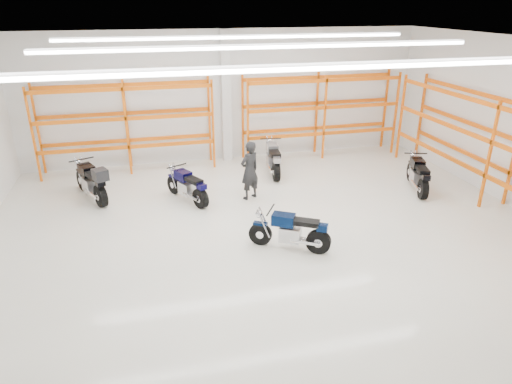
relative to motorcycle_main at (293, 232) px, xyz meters
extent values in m
plane|color=beige|center=(-0.25, 0.99, -0.45)|extent=(14.00, 14.00, 0.00)
cube|color=white|center=(-0.25, 6.99, 1.80)|extent=(14.00, 0.02, 4.50)
cube|color=white|center=(-0.25, -5.01, 1.80)|extent=(14.00, 0.02, 4.50)
cube|color=white|center=(-0.25, 0.99, 4.05)|extent=(14.00, 12.00, 0.02)
cube|color=white|center=(-0.25, -2.01, 3.95)|extent=(10.00, 0.22, 0.10)
cube|color=white|center=(-0.25, 1.49, 3.95)|extent=(10.00, 0.22, 0.10)
cube|color=white|center=(-0.25, 4.49, 3.95)|extent=(10.00, 0.22, 0.10)
cylinder|color=black|center=(-0.67, 0.40, -0.17)|extent=(0.53, 0.37, 0.55)
cylinder|color=black|center=(0.51, -0.30, -0.16)|extent=(0.57, 0.43, 0.57)
cylinder|color=silver|center=(-0.67, 0.40, -0.17)|extent=(0.22, 0.20, 0.18)
cylinder|color=silver|center=(0.51, -0.30, -0.16)|extent=(0.27, 0.26, 0.20)
cube|color=black|center=(-0.67, 0.40, 0.10)|extent=(0.35, 0.29, 0.06)
cube|color=#B7B7BC|center=(-0.05, 0.04, -0.06)|extent=(0.58, 0.53, 0.35)
cube|color=#A5A5AA|center=(0.25, -0.14, -0.15)|extent=(0.61, 0.42, 0.07)
cube|color=black|center=(-0.20, 0.12, 0.29)|extent=(0.60, 0.53, 0.26)
cube|color=black|center=(0.25, -0.14, 0.29)|extent=(0.66, 0.54, 0.11)
cube|color=black|center=(0.58, -0.34, 0.21)|extent=(0.31, 0.29, 0.15)
cylinder|color=black|center=(-0.46, 0.28, 0.49)|extent=(0.36, 0.57, 0.03)
sphere|color=silver|center=(-0.70, 0.42, 0.34)|extent=(0.17, 0.17, 0.17)
cylinder|color=silver|center=(0.20, -0.29, -0.15)|extent=(0.63, 0.42, 0.08)
cylinder|color=black|center=(-5.08, 4.99, -0.14)|extent=(0.37, 0.61, 0.62)
cylinder|color=black|center=(-4.45, 3.58, -0.13)|extent=(0.43, 0.66, 0.64)
cylinder|color=silver|center=(-5.08, 4.99, -0.14)|extent=(0.22, 0.25, 0.21)
cylinder|color=silver|center=(-4.45, 3.58, -0.13)|extent=(0.28, 0.29, 0.23)
cube|color=black|center=(-5.08, 4.99, 0.17)|extent=(0.29, 0.40, 0.06)
cube|color=#B7B7BC|center=(-4.75, 4.26, -0.01)|extent=(0.56, 0.64, 0.39)
cube|color=#A5A5AA|center=(-4.59, 3.90, -0.12)|extent=(0.41, 0.71, 0.08)
cube|color=black|center=(-4.83, 4.43, 0.38)|extent=(0.56, 0.67, 0.29)
cube|color=black|center=(-4.59, 3.90, 0.38)|extent=(0.56, 0.75, 0.12)
cube|color=black|center=(-4.41, 3.51, 0.30)|extent=(0.32, 0.34, 0.16)
cylinder|color=black|center=(-4.97, 4.75, 0.60)|extent=(0.67, 0.33, 0.04)
sphere|color=silver|center=(-5.10, 5.03, 0.44)|extent=(0.20, 0.20, 0.20)
cylinder|color=silver|center=(-4.72, 3.80, -0.12)|extent=(0.40, 0.74, 0.09)
cube|color=black|center=(-4.36, 3.40, 0.56)|extent=(0.48, 0.50, 0.31)
cylinder|color=black|center=(-2.40, 4.03, -0.17)|extent=(0.36, 0.54, 0.55)
cylinder|color=black|center=(-1.76, 2.81, -0.16)|extent=(0.41, 0.58, 0.57)
cylinder|color=silver|center=(-2.40, 4.03, -0.17)|extent=(0.20, 0.22, 0.18)
cylinder|color=silver|center=(-1.76, 2.81, -0.16)|extent=(0.26, 0.27, 0.20)
cube|color=#090736|center=(-2.40, 4.03, 0.11)|extent=(0.28, 0.36, 0.06)
cube|color=#B7B7BC|center=(-2.07, 3.40, -0.06)|extent=(0.52, 0.58, 0.35)
cube|color=#A5A5AA|center=(-1.90, 3.09, -0.15)|extent=(0.40, 0.62, 0.07)
cube|color=#090736|center=(-2.14, 3.54, 0.29)|extent=(0.52, 0.60, 0.26)
cube|color=black|center=(-1.90, 3.09, 0.29)|extent=(0.53, 0.67, 0.11)
cube|color=#090736|center=(-1.72, 2.75, 0.22)|extent=(0.29, 0.31, 0.15)
cylinder|color=black|center=(-2.29, 3.82, 0.49)|extent=(0.59, 0.33, 0.03)
sphere|color=silver|center=(-2.42, 4.07, 0.35)|extent=(0.17, 0.17, 0.17)
cylinder|color=silver|center=(-2.02, 2.99, -0.15)|extent=(0.40, 0.65, 0.08)
cylinder|color=black|center=(1.06, 5.81, -0.14)|extent=(0.20, 0.62, 0.61)
cylinder|color=black|center=(0.87, 4.30, -0.13)|extent=(0.26, 0.65, 0.63)
cylinder|color=silver|center=(1.06, 5.81, -0.14)|extent=(0.17, 0.22, 0.20)
cylinder|color=silver|center=(0.87, 4.30, -0.13)|extent=(0.23, 0.25, 0.22)
cube|color=gray|center=(1.06, 5.81, 0.16)|extent=(0.20, 0.38, 0.06)
cube|color=#B7B7BC|center=(0.96, 5.03, -0.02)|extent=(0.43, 0.57, 0.39)
cube|color=#A5A5AA|center=(0.91, 4.64, -0.12)|extent=(0.21, 0.72, 0.08)
cube|color=gray|center=(0.98, 5.21, 0.37)|extent=(0.41, 0.61, 0.28)
cube|color=black|center=(0.91, 4.64, 0.37)|extent=(0.39, 0.70, 0.12)
cube|color=gray|center=(0.86, 4.22, 0.29)|extent=(0.26, 0.29, 0.16)
cylinder|color=black|center=(1.03, 5.55, 0.59)|extent=(0.71, 0.13, 0.04)
sphere|color=silver|center=(1.07, 5.85, 0.43)|extent=(0.19, 0.19, 0.19)
cylinder|color=silver|center=(0.74, 4.62, -0.12)|extent=(0.19, 0.77, 0.09)
cylinder|color=black|center=(5.05, 3.28, -0.15)|extent=(0.29, 0.59, 0.59)
cylinder|color=black|center=(4.59, 1.88, -0.14)|extent=(0.36, 0.63, 0.61)
cylinder|color=silver|center=(5.05, 3.28, -0.15)|extent=(0.19, 0.23, 0.20)
cylinder|color=silver|center=(4.59, 1.88, -0.14)|extent=(0.25, 0.27, 0.22)
cube|color=black|center=(5.05, 3.28, 0.14)|extent=(0.25, 0.38, 0.06)
cube|color=#B7B7BC|center=(4.81, 2.55, -0.03)|extent=(0.49, 0.59, 0.37)
cube|color=#A5A5AA|center=(4.70, 2.20, -0.13)|extent=(0.32, 0.69, 0.08)
cube|color=black|center=(4.87, 2.72, 0.34)|extent=(0.49, 0.62, 0.27)
cube|color=black|center=(4.70, 2.20, 0.34)|extent=(0.48, 0.70, 0.12)
cube|color=black|center=(4.57, 1.81, 0.26)|extent=(0.28, 0.31, 0.16)
cylinder|color=black|center=(4.97, 3.03, 0.55)|extent=(0.66, 0.25, 0.04)
sphere|color=silver|center=(5.06, 3.31, 0.40)|extent=(0.19, 0.19, 0.19)
cylinder|color=silver|center=(4.54, 2.21, -0.13)|extent=(0.31, 0.72, 0.09)
imported|color=black|center=(-0.28, 3.14, 0.42)|extent=(0.75, 0.66, 1.72)
cube|color=white|center=(-0.25, 6.81, 1.80)|extent=(0.32, 0.32, 4.50)
cube|color=#FF6208|center=(-6.45, 6.87, 1.05)|extent=(0.07, 0.07, 3.00)
cube|color=#FF6208|center=(-6.45, 6.07, 1.05)|extent=(0.07, 0.07, 3.00)
cube|color=#FF6208|center=(-3.65, 6.87, 1.05)|extent=(0.07, 0.07, 3.00)
cube|color=#FF6208|center=(-3.65, 6.07, 1.05)|extent=(0.07, 0.07, 3.00)
cube|color=#FF6208|center=(-0.85, 6.87, 1.05)|extent=(0.07, 0.07, 3.00)
cube|color=#FF6208|center=(-0.85, 6.07, 1.05)|extent=(0.07, 0.07, 3.00)
cube|color=#FF6208|center=(-3.65, 6.87, 0.49)|extent=(5.60, 0.07, 0.12)
cube|color=#FF6208|center=(-3.65, 6.07, 0.49)|extent=(5.60, 0.07, 0.12)
cube|color=#FF6208|center=(-3.65, 6.87, 1.43)|extent=(5.60, 0.07, 0.12)
cube|color=#FF6208|center=(-3.65, 6.07, 1.43)|extent=(5.60, 0.07, 0.12)
cube|color=#FF6208|center=(-3.65, 6.87, 2.37)|extent=(5.60, 0.07, 0.12)
cube|color=#FF6208|center=(-3.65, 6.07, 2.37)|extent=(5.60, 0.07, 0.12)
cube|color=#FF6208|center=(0.35, 6.87, 1.05)|extent=(0.07, 0.07, 3.00)
cube|color=#FF6208|center=(0.35, 6.07, 1.05)|extent=(0.07, 0.07, 3.00)
cube|color=#FF6208|center=(3.15, 6.87, 1.05)|extent=(0.07, 0.07, 3.00)
cube|color=#FF6208|center=(3.15, 6.07, 1.05)|extent=(0.07, 0.07, 3.00)
cube|color=#FF6208|center=(5.95, 6.87, 1.05)|extent=(0.07, 0.07, 3.00)
cube|color=#FF6208|center=(5.95, 6.07, 1.05)|extent=(0.07, 0.07, 3.00)
cube|color=#FF6208|center=(3.15, 6.87, 0.49)|extent=(5.60, 0.07, 0.12)
cube|color=#FF6208|center=(3.15, 6.07, 0.49)|extent=(5.60, 0.07, 0.12)
cube|color=#FF6208|center=(3.15, 6.87, 1.43)|extent=(5.60, 0.07, 0.12)
cube|color=#FF6208|center=(3.15, 6.07, 1.43)|extent=(5.60, 0.07, 0.12)
cube|color=#FF6208|center=(3.15, 6.87, 2.37)|extent=(5.60, 0.07, 0.12)
cube|color=#FF6208|center=(3.15, 6.07, 2.37)|extent=(5.60, 0.07, 0.12)
cube|color=#FF6208|center=(5.83, 0.99, 1.05)|extent=(0.07, 0.07, 3.00)
cube|color=#FF6208|center=(6.63, 5.49, 1.05)|extent=(0.07, 0.07, 3.00)
cube|color=#FF6208|center=(5.83, 5.49, 1.05)|extent=(0.07, 0.07, 3.00)
cube|color=#FF6208|center=(6.63, 0.99, 0.49)|extent=(0.07, 9.00, 0.12)
cube|color=#FF6208|center=(5.83, 0.99, 0.49)|extent=(0.07, 9.00, 0.12)
cube|color=#FF6208|center=(5.83, 0.99, 1.43)|extent=(0.07, 9.00, 0.12)
cube|color=#FF6208|center=(5.83, 0.99, 2.37)|extent=(0.07, 9.00, 0.12)
camera|label=1|loc=(-3.07, -8.80, 4.89)|focal=32.00mm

